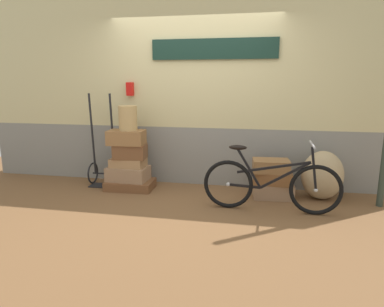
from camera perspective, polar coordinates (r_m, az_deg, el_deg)
name	(u,v)px	position (r m, az deg, el deg)	size (l,w,h in m)	color
ground	(184,202)	(4.69, -1.38, -8.07)	(8.84, 5.20, 0.06)	brown
station_building	(196,92)	(5.24, 0.69, 10.29)	(6.84, 0.74, 2.84)	gray
suitcase_0	(130,185)	(5.21, -10.25, -5.12)	(0.69, 0.45, 0.13)	brown
suitcase_1	(128,173)	(5.18, -10.61, -3.29)	(0.59, 0.39, 0.20)	#937051
suitcase_2	(128,162)	(5.16, -10.59, -1.47)	(0.49, 0.33, 0.13)	#9E754C
suitcase_3	(130,151)	(5.10, -10.29, 0.34)	(0.46, 0.30, 0.21)	brown
suitcase_4	(126,137)	(5.07, -10.90, 2.66)	(0.52, 0.33, 0.21)	olive
suitcase_5	(273,190)	(4.89, 13.35, -5.94)	(0.54, 0.38, 0.21)	#937051
suitcase_6	(273,178)	(4.81, 13.33, -3.94)	(0.52, 0.33, 0.16)	brown
suitcase_7	(271,166)	(4.76, 13.05, -2.01)	(0.49, 0.33, 0.17)	olive
wicker_basket	(128,118)	(5.02, -10.66, 5.83)	(0.26, 0.26, 0.35)	tan
luggage_trolley	(104,165)	(5.45, -14.54, -1.92)	(0.42, 0.39, 1.40)	black
burlap_sack	(322,175)	(4.95, 20.93, -3.41)	(0.55, 0.47, 0.67)	tan
bicycle	(270,185)	(4.29, 12.95, -5.14)	(1.67, 0.46, 0.87)	black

